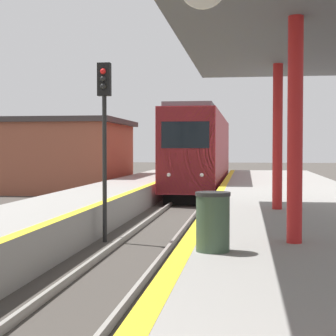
{
  "coord_description": "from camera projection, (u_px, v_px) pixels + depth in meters",
  "views": [
    {
      "loc": [
        2.64,
        -2.1,
        2.59
      ],
      "look_at": [
        -0.79,
        22.45,
        1.71
      ],
      "focal_mm": 60.0,
      "sensor_mm": 36.0,
      "label": 1
    }
  ],
  "objects": [
    {
      "name": "station_building",
      "position": [
        22.0,
        155.0,
        34.5
      ],
      "size": [
        12.95,
        8.37,
        4.32
      ],
      "color": "brown",
      "rests_on": "ground"
    },
    {
      "name": "station_canopy",
      "position": [
        296.0,
        17.0,
        9.52
      ],
      "size": [
        4.45,
        16.24,
        4.08
      ],
      "color": "red",
      "rests_on": "platform_right"
    },
    {
      "name": "signal_mid",
      "position": [
        104.0,
        118.0,
        15.37
      ],
      "size": [
        0.36,
        0.31,
        4.92
      ],
      "color": "black",
      "rests_on": "ground"
    },
    {
      "name": "train",
      "position": [
        202.0,
        152.0,
        33.37
      ],
      "size": [
        2.63,
        18.31,
        4.68
      ],
      "color": "black",
      "rests_on": "ground"
    },
    {
      "name": "trash_bin",
      "position": [
        213.0,
        221.0,
        8.85
      ],
      "size": [
        0.56,
        0.56,
        0.94
      ],
      "color": "#384C38",
      "rests_on": "platform_right"
    }
  ]
}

